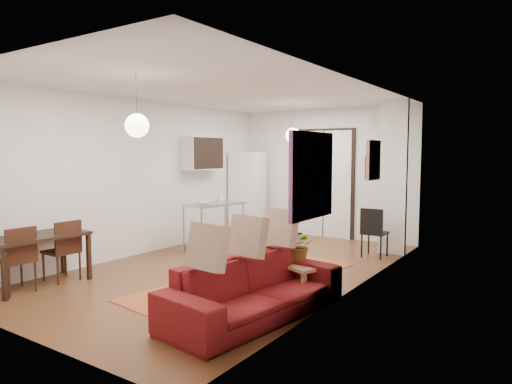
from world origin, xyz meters
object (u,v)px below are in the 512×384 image
Objects in this scene: dining_table at (36,241)px; black_side_chair at (376,228)px; kitchen_counter at (214,219)px; sofa at (255,289)px; coffee_table at (294,264)px; fridge at (248,193)px; dining_chair_near at (67,245)px; dining_chair_far at (21,253)px.

black_side_chair is (3.42, 4.57, -0.12)m from dining_table.
dining_table is at bearing -91.15° from kitchen_counter.
kitchen_counter is 1.40× the size of black_side_chair.
sofa is 2.06× the size of coffee_table.
fridge is (-0.53, 1.92, 0.37)m from kitchen_counter.
dining_chair_near is (0.05, 0.44, -0.13)m from dining_table.
dining_chair_far is at bearing -97.56° from fridge.
dining_chair_far is (-3.27, -0.94, 0.19)m from sofa.
black_side_chair is (2.88, 1.20, -0.07)m from kitchen_counter.
dining_table reaches higher than coffee_table.
black_side_chair is at bearing 53.20° from dining_table.
coffee_table is 3.69m from dining_table.
fridge is 2.11× the size of dining_chair_far.
fridge reaches higher than kitchen_counter.
fridge is 2.12× the size of black_side_chair.
sofa is at bearing -85.02° from coffee_table.
dining_table is at bearing -98.10° from fridge.
sofa is at bearing 89.05° from black_side_chair.
fridge is 3.51m from black_side_chair.
sofa is 3.87m from kitchen_counter.
dining_chair_near reaches higher than sofa.
kitchen_counter is at bearing 172.09° from dining_chair_near.
fridge is at bearing 89.90° from dining_table.
kitchen_counter is 1.39× the size of dining_chair_near.
kitchen_counter is at bearing 54.12° from sofa.
dining_table is 5.70m from black_side_chair.
coffee_table is at bearing 124.17° from dining_chair_far.
fridge reaches higher than dining_chair_near.
dining_table reaches higher than sofa.
sofa is 5.70m from fridge.
coffee_table is 3.13m from kitchen_counter.
kitchen_counter reaches higher than sofa.
kitchen_counter is (-2.78, 2.68, 0.26)m from sofa.
coffee_table is 3.45m from dining_chair_near.
black_side_chair is at bearing -19.87° from fridge.
black_side_chair is at bearing 30.73° from kitchen_counter.
kitchen_counter is 2.96m from dining_chair_near.
sofa is at bearing -35.88° from kitchen_counter.
fridge reaches higher than coffee_table.
black_side_chair reaches higher than dining_table.
kitchen_counter is 3.66m from dining_chair_far.
dining_chair_far is (0.05, -0.26, -0.13)m from dining_table.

